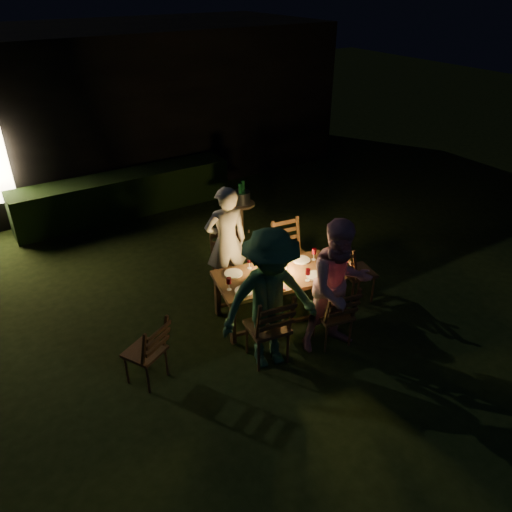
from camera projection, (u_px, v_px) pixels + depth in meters
garden_envelope at (102, 105)px, 11.14m from camera, size 40.00×40.00×3.20m
dining_table at (278, 279)px, 6.66m from camera, size 1.78×1.13×0.68m
chair_near_left at (268, 338)px, 6.05m from camera, size 0.54×0.57×1.05m
chair_near_right at (333, 324)px, 6.34m from camera, size 0.51×0.53×0.95m
chair_far_left at (229, 277)px, 7.31m from camera, size 0.55×0.58×0.98m
chair_far_right at (291, 264)px, 7.61m from camera, size 0.51×0.54×1.00m
chair_end at (355, 281)px, 7.20m from camera, size 0.55×0.52×0.98m
chair_spare at (147, 361)px, 5.75m from camera, size 0.57×0.58×0.92m
person_house_side at (226, 242)px, 7.08m from camera, size 0.68×0.52×1.69m
person_opp_right at (339, 287)px, 6.01m from camera, size 0.98×0.83×1.77m
person_opp_left at (270, 301)px, 5.72m from camera, size 1.28×0.90×1.81m
lantern at (280, 262)px, 6.61m from camera, size 0.16×0.16×0.35m
plate_far_left at (233, 273)px, 6.63m from camera, size 0.25×0.25×0.01m
plate_near_left at (244, 291)px, 6.28m from camera, size 0.25×0.25×0.01m
plate_far_right at (301, 260)px, 6.94m from camera, size 0.25×0.25×0.01m
plate_near_right at (316, 276)px, 6.59m from camera, size 0.25×0.25×0.01m
wineglass_a at (249, 263)px, 6.72m from camera, size 0.06×0.06×0.18m
wineglass_b at (229, 284)px, 6.27m from camera, size 0.06×0.06×0.18m
wineglass_c at (308, 275)px, 6.45m from camera, size 0.06×0.06×0.18m
wineglass_d at (314, 254)px, 6.92m from camera, size 0.06×0.06×0.18m
wineglass_e at (280, 282)px, 6.31m from camera, size 0.06×0.06×0.18m
bottle_table at (260, 269)px, 6.48m from camera, size 0.07×0.07×0.28m
napkin_left at (277, 289)px, 6.32m from camera, size 0.18×0.14×0.01m
napkin_right at (325, 277)px, 6.55m from camera, size 0.18×0.14×0.01m
phone at (241, 295)px, 6.19m from camera, size 0.14×0.07×0.01m
side_table at (242, 207)px, 8.85m from camera, size 0.46×0.46×0.62m
ice_bucket at (242, 197)px, 8.76m from camera, size 0.30×0.30×0.22m
bottle_bucket_a at (240, 196)px, 8.68m from camera, size 0.07×0.07×0.32m
bottle_bucket_b at (243, 193)px, 8.78m from camera, size 0.07×0.07×0.32m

